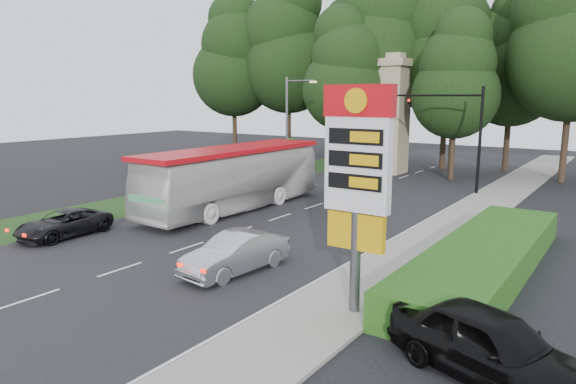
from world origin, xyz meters
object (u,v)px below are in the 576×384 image
Objects in this scene: sedan_silver at (236,253)px; suv_charcoal at (64,224)px; monument at (391,114)px; parked_car_black at (491,345)px; traffic_signal_mast at (461,124)px; gas_station_pylon at (357,169)px; streetlight_signs at (289,124)px; transit_bus at (234,179)px.

sedan_silver reaches higher than suv_charcoal.
monument is 2.00× the size of parked_car_black.
monument reaches higher than traffic_signal_mast.
traffic_signal_mast is 1.61× the size of suv_charcoal.
streetlight_signs is (-16.19, 20.01, -0.01)m from gas_station_pylon.
transit_bus is at bearing 136.66° from sedan_silver.
suv_charcoal is (-4.15, -27.94, -4.48)m from monument.
gas_station_pylon is 30.17m from monument.
gas_station_pylon is 0.86× the size of streetlight_signs.
traffic_signal_mast is 0.90× the size of streetlight_signs.
suv_charcoal is at bearing 179.74° from gas_station_pylon.
transit_bus reaches higher than parked_car_black.
transit_bus is at bearing 70.87° from suv_charcoal.
gas_station_pylon is at bearing -35.49° from transit_bus.
streetlight_signs is at bearing -121.97° from monument.
traffic_signal_mast is at bearing 59.43° from suv_charcoal.
monument reaches higher than transit_bus.
monument is 19.19m from transit_bus.
streetlight_signs is 1.79× the size of suv_charcoal.
parked_car_black is (16.89, -10.65, -0.97)m from transit_bus.
streetlight_signs is 29.92m from parked_car_black.
gas_station_pylon reaches higher than sedan_silver.
traffic_signal_mast is 0.72× the size of monument.
gas_station_pylon reaches higher than transit_bus.
suv_charcoal is 0.89× the size of parked_car_black.
transit_bus is at bearing 77.18° from parked_car_black.
monument is 2.23× the size of sedan_silver.
traffic_signal_mast is 9.76m from monument.
streetlight_signs is at bearing 125.17° from sedan_silver.
traffic_signal_mast is at bearing 55.29° from transit_bus.
suv_charcoal is (-2.76, -9.08, -1.20)m from transit_bus.
monument is at bearing 58.03° from streetlight_signs.
monument is at bearing 47.12° from parked_car_black.
gas_station_pylon is 25.74m from streetlight_signs.
sedan_silver is at bearing -77.97° from monument.
sedan_silver is (7.18, -8.31, -1.08)m from transit_bus.
sedan_silver is at bearing -60.67° from streetlight_signs.
streetlight_signs is at bearing 128.96° from gas_station_pylon.
suv_charcoal is at bearing -98.46° from monument.
parked_car_black is at bearing -6.77° from suv_charcoal.
sedan_silver is at bearing 171.20° from gas_station_pylon.
transit_bus is 11.04m from sedan_silver.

